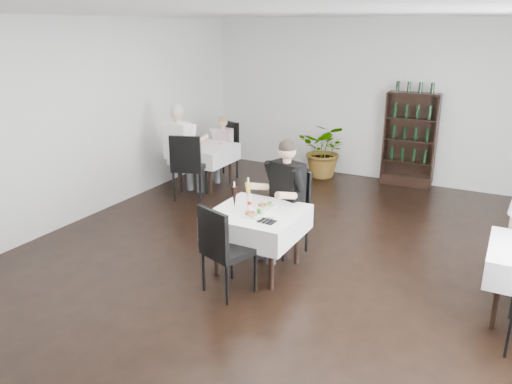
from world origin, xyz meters
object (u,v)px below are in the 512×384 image
Objects in this scene: main_table at (257,222)px; diner_main at (282,190)px; wine_shelf at (410,141)px; potted_tree at (325,150)px.

main_table is 0.59m from diner_main.
wine_shelf reaches higher than potted_tree.
main_table is 4.15m from potted_tree.
diner_main reaches higher than main_table.
main_table is at bearing -99.11° from diner_main.
wine_shelf is 4.41m from main_table.
diner_main reaches higher than potted_tree.
main_table is 0.95× the size of potted_tree.
main_table is (-0.90, -4.31, -0.23)m from wine_shelf.
wine_shelf is at bearing 8.05° from potted_tree.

